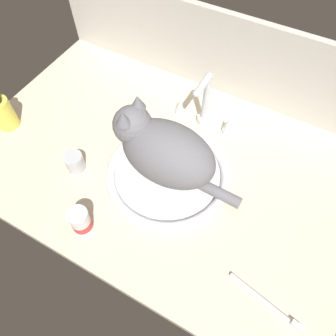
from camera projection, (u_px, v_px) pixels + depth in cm
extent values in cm
cube|color=beige|center=(158.00, 164.00, 98.46)|extent=(117.26, 74.23, 3.00)
cube|color=beige|center=(214.00, 56.00, 104.91)|extent=(117.26, 2.40, 31.56)
torus|color=white|center=(168.00, 173.00, 93.24)|extent=(36.64, 36.64, 2.69)
cylinder|color=white|center=(168.00, 175.00, 94.12)|extent=(32.60, 32.60, 0.60)
cylinder|color=silver|center=(203.00, 119.00, 104.92)|extent=(4.00, 4.00, 2.41)
cylinder|color=silver|center=(206.00, 98.00, 96.81)|extent=(2.00, 2.00, 16.97)
sphere|color=silver|center=(209.00, 76.00, 89.71)|extent=(2.20, 2.20, 2.20)
cylinder|color=silver|center=(203.00, 85.00, 87.74)|extent=(2.00, 8.18, 2.00)
sphere|color=silver|center=(196.00, 94.00, 85.78)|extent=(2.10, 2.10, 2.10)
cylinder|color=silver|center=(180.00, 111.00, 107.55)|extent=(3.20, 3.20, 1.60)
cone|color=silver|center=(180.00, 104.00, 104.83)|extent=(2.88, 2.88, 4.91)
cylinder|color=silver|center=(227.00, 130.00, 102.96)|extent=(3.20, 3.20, 1.60)
cone|color=silver|center=(229.00, 123.00, 100.23)|extent=(2.88, 2.88, 4.91)
ellipsoid|color=slate|center=(168.00, 153.00, 85.07)|extent=(28.06, 18.61, 16.85)
sphere|color=slate|center=(133.00, 125.00, 83.93)|extent=(10.78, 10.78, 10.78)
cone|color=slate|center=(123.00, 118.00, 77.57)|extent=(4.10, 4.10, 4.04)
cone|color=slate|center=(138.00, 102.00, 80.60)|extent=(4.10, 4.10, 4.04)
ellipsoid|color=silver|center=(121.00, 122.00, 85.98)|extent=(3.41, 4.65, 3.45)
ellipsoid|color=silver|center=(139.00, 141.00, 88.48)|extent=(8.04, 9.94, 9.27)
cylinder|color=slate|center=(218.00, 193.00, 86.24)|extent=(13.02, 3.70, 3.20)
cylinder|color=#B2B5BA|center=(75.00, 163.00, 93.95)|extent=(5.45, 5.45, 4.76)
cylinder|color=silver|center=(73.00, 157.00, 91.54)|extent=(5.56, 5.56, 1.00)
cylinder|color=white|center=(81.00, 222.00, 82.50)|extent=(5.11, 5.11, 6.71)
cylinder|color=#D13838|center=(82.00, 223.00, 82.95)|extent=(5.27, 5.27, 2.68)
cylinder|color=white|center=(77.00, 216.00, 78.91)|extent=(5.37, 5.37, 1.88)
cylinder|color=#E5DB4C|center=(3.00, 114.00, 100.87)|extent=(6.67, 6.67, 10.55)
cylinder|color=silver|center=(260.00, 297.00, 75.16)|extent=(16.36, 4.29, 1.00)
cube|color=white|center=(297.00, 325.00, 71.27)|extent=(2.79, 1.70, 1.20)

